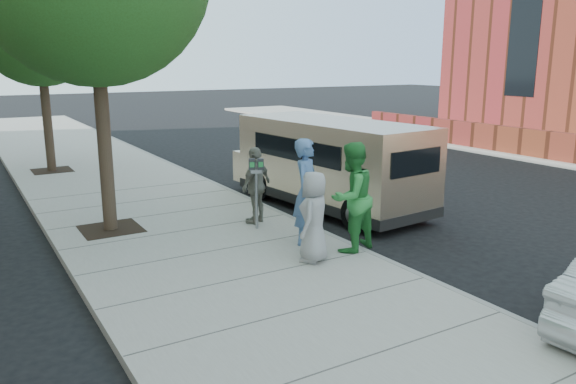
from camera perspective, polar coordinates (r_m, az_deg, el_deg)
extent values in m
plane|color=black|center=(11.04, -2.72, -5.83)|extent=(120.00, 120.00, 0.00)
cube|color=gray|center=(10.61, -7.51, -6.30)|extent=(5.00, 60.00, 0.15)
cube|color=gray|center=(11.73, 3.49, -4.30)|extent=(0.12, 60.00, 0.16)
cube|color=black|center=(12.39, -17.55, -3.58)|extent=(1.20, 1.20, 0.01)
cylinder|color=#38281E|center=(11.99, -18.20, 5.51)|extent=(0.28, 0.28, 3.96)
cube|color=black|center=(19.69, -22.84, 2.04)|extent=(1.20, 1.20, 0.01)
cylinder|color=#38281E|center=(19.46, -23.30, 7.12)|extent=(0.28, 0.28, 3.52)
sphere|color=#254E1A|center=(19.43, -24.07, 15.36)|extent=(3.80, 3.80, 3.80)
sphere|color=#254E1A|center=(19.16, -22.20, 17.07)|extent=(2.85, 2.85, 2.85)
sphere|color=#254E1A|center=(19.88, -25.82, 15.99)|extent=(2.66, 2.66, 2.66)
cylinder|color=gray|center=(11.72, -3.21, -0.93)|extent=(0.06, 0.06, 1.19)
cube|color=gray|center=(11.58, -3.25, 2.12)|extent=(0.24, 0.15, 0.08)
cube|color=#2D2D30|center=(11.55, -3.70, 2.83)|extent=(0.16, 0.15, 0.23)
cube|color=#2D2D30|center=(11.56, -2.81, 2.85)|extent=(0.16, 0.15, 0.23)
cube|color=beige|center=(13.88, 4.42, 3.18)|extent=(2.48, 5.53, 1.98)
cube|color=beige|center=(16.27, -2.35, 2.90)|extent=(1.87, 0.71, 0.84)
cube|color=black|center=(11.95, 12.91, 2.94)|extent=(1.49, 0.16, 0.55)
cylinder|color=black|center=(14.91, -2.63, 0.68)|extent=(0.33, 0.78, 0.75)
cylinder|color=black|center=(15.92, 2.61, 1.48)|extent=(0.33, 0.78, 0.75)
cylinder|color=black|center=(12.13, 7.00, -2.31)|extent=(0.33, 0.78, 0.75)
cylinder|color=black|center=(13.36, 12.48, -1.09)|extent=(0.33, 0.78, 0.75)
imported|color=#4F72A8|center=(10.68, 1.94, 0.04)|extent=(0.88, 0.84, 2.03)
imported|color=#2D8B3B|center=(10.32, 6.45, -0.53)|extent=(1.14, 0.98, 2.03)
imported|color=#969698|center=(9.77, 2.64, -2.53)|extent=(0.93, 0.89, 1.60)
imported|color=gray|center=(12.11, -3.24, 0.70)|extent=(1.05, 0.83, 1.67)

